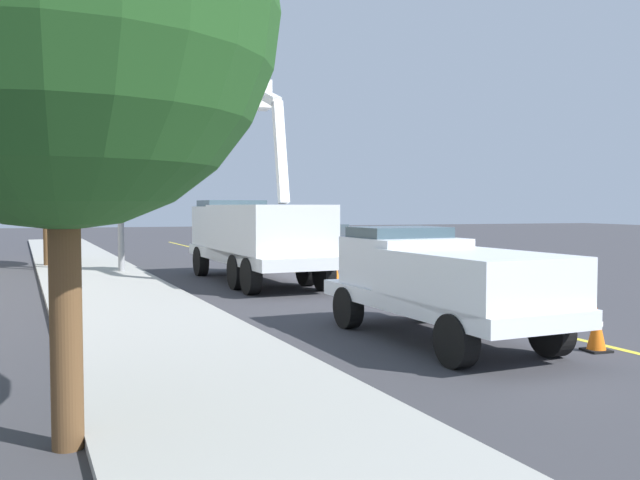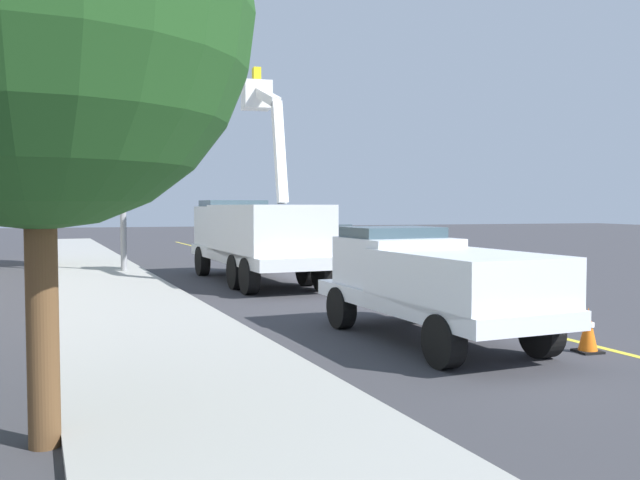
{
  "view_description": "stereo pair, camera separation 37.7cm",
  "coord_description": "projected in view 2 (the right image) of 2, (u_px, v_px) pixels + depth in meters",
  "views": [
    {
      "loc": [
        -22.57,
        6.83,
        2.48
      ],
      "look_at": [
        -2.17,
        0.44,
        1.4
      ],
      "focal_mm": 37.7,
      "sensor_mm": 36.0,
      "label": 1
    },
    {
      "loc": [
        -22.68,
        6.47,
        2.48
      ],
      "look_at": [
        -2.17,
        0.44,
        1.4
      ],
      "focal_mm": 37.7,
      "sensor_mm": 36.0,
      "label": 2
    }
  ],
  "objects": [
    {
      "name": "traffic_cone_mid_rear",
      "position": [
        335.0,
        271.0,
        21.46
      ],
      "size": [
        0.4,
        0.4,
        0.8
      ],
      "color": "black",
      "rests_on": "ground"
    },
    {
      "name": "traffic_cone_trailing",
      "position": [
        274.0,
        259.0,
        26.68
      ],
      "size": [
        0.4,
        0.4,
        0.75
      ],
      "color": "black",
      "rests_on": "ground"
    },
    {
      "name": "service_pickup_truck",
      "position": [
        432.0,
        281.0,
        12.23
      ],
      "size": [
        5.81,
        2.75,
        2.06
      ],
      "color": "white",
      "rests_on": "ground"
    },
    {
      "name": "sidewalk_far_side",
      "position": [
        105.0,
        284.0,
        20.89
      ],
      "size": [
        60.0,
        10.67,
        0.12
      ],
      "primitive_type": "cube",
      "rotation": [
        0.0,
        0.0,
        0.12
      ],
      "color": "#9E9E99",
      "rests_on": "ground"
    },
    {
      "name": "traffic_signal_mast",
      "position": [
        130.0,
        110.0,
        22.44
      ],
      "size": [
        5.89,
        1.03,
        7.95
      ],
      "color": "gray",
      "rests_on": "ground"
    },
    {
      "name": "utility_bucket_truck",
      "position": [
        255.0,
        233.0,
        21.9
      ],
      "size": [
        8.44,
        3.45,
        7.03
      ],
      "color": "silver",
      "rests_on": "ground"
    },
    {
      "name": "traffic_cone_mid_front",
      "position": [
        427.0,
        292.0,
        16.35
      ],
      "size": [
        0.4,
        0.4,
        0.78
      ],
      "color": "black",
      "rests_on": "ground"
    },
    {
      "name": "ground",
      "position": [
        315.0,
        276.0,
        23.68
      ],
      "size": [
        120.0,
        120.0,
        0.0
      ],
      "primitive_type": "plane",
      "color": "#38383D"
    },
    {
      "name": "street_tree_left",
      "position": [
        36.0,
        12.0,
        6.7
      ],
      "size": [
        4.39,
        4.39,
        6.62
      ],
      "color": "brown",
      "rests_on": "ground"
    },
    {
      "name": "street_tree_right",
      "position": [
        50.0,
        170.0,
        26.86
      ],
      "size": [
        3.59,
        3.59,
        5.74
      ],
      "color": "brown",
      "rests_on": "ground"
    },
    {
      "name": "traffic_cone_leading",
      "position": [
        588.0,
        330.0,
        11.35
      ],
      "size": [
        0.4,
        0.4,
        0.77
      ],
      "color": "black",
      "rests_on": "ground"
    },
    {
      "name": "lane_centre_stripe",
      "position": [
        315.0,
        276.0,
        23.68
      ],
      "size": [
        49.67,
        6.07,
        0.01
      ],
      "primitive_type": "cube",
      "rotation": [
        0.0,
        0.0,
        0.12
      ],
      "color": "yellow",
      "rests_on": "ground"
    },
    {
      "name": "passing_minivan",
      "position": [
        320.0,
        240.0,
        30.29
      ],
      "size": [
        4.99,
        2.45,
        1.69
      ],
      "color": "maroon",
      "rests_on": "ground"
    }
  ]
}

